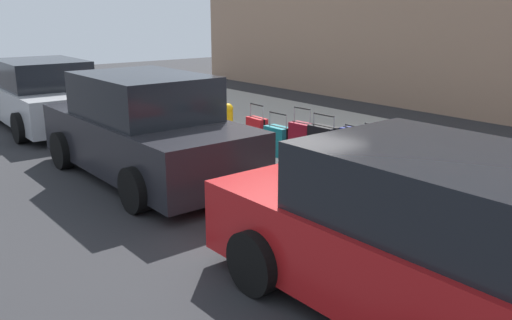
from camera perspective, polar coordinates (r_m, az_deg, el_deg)
ground_plane at (r=8.85m, az=0.60°, el=-1.76°), size 40.00×40.00×0.00m
sidewalk_curb at (r=10.53m, az=11.22°, el=1.16°), size 18.00×5.00×0.14m
suitcase_teal_0 at (r=7.24m, az=22.22°, el=-3.67°), size 0.43×0.23×0.72m
suitcase_red_1 at (r=7.47m, az=18.74°, el=-1.99°), size 0.43×0.21×0.92m
suitcase_olive_2 at (r=7.80m, az=15.78°, el=-0.76°), size 0.43×0.24×0.83m
suitcase_silver_3 at (r=8.04m, az=12.29°, el=-0.36°), size 0.43×0.23×0.93m
suitcase_navy_4 at (r=8.41m, az=10.11°, el=0.77°), size 0.36×0.21×0.82m
suitcase_black_5 at (r=8.71m, az=7.10°, el=1.27°), size 0.50×0.25×0.93m
suitcase_maroon_6 at (r=9.15m, az=4.85°, el=1.88°), size 0.44×0.26×0.95m
suitcase_teal_7 at (r=9.54m, az=2.31°, el=2.03°), size 0.50×0.27×0.78m
suitcase_red_8 at (r=9.97m, az=0.09°, el=2.84°), size 0.46×0.21×0.85m
fire_hydrant at (r=10.72m, az=-2.98°, el=4.18°), size 0.39×0.21×0.73m
bollard_post at (r=11.09m, az=-5.37°, el=4.97°), size 0.15×0.15×0.93m
parked_car_red_0 at (r=4.88m, az=19.23°, el=-8.48°), size 4.50×2.13×1.54m
parked_car_charcoal_1 at (r=8.83m, az=-11.72°, el=3.12°), size 4.41×2.03×1.68m
parked_car_silver_2 at (r=13.49m, az=-21.62°, el=6.37°), size 4.42×2.12×1.55m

